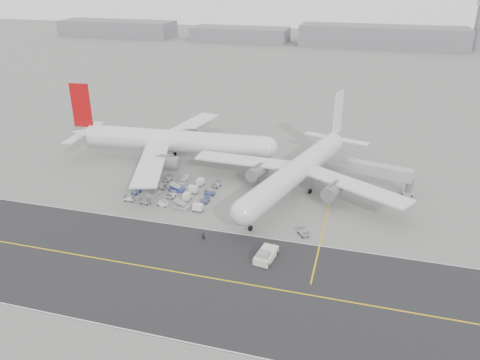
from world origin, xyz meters
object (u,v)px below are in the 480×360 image
(airliner_a, at_px, (171,140))
(jet_bridge, at_px, (381,172))
(pushback_tug, at_px, (266,255))
(control_tower, at_px, (480,24))
(ground_crew_a, at_px, (204,236))
(airliner_b, at_px, (298,170))

(airliner_a, height_order, jet_bridge, airliner_a)
(pushback_tug, distance_m, jet_bridge, 43.40)
(control_tower, height_order, jet_bridge, control_tower)
(control_tower, xyz_separation_m, ground_crew_a, (-92.88, -271.37, -15.33))
(airliner_a, bearing_deg, airliner_b, -108.87)
(airliner_b, bearing_deg, ground_crew_a, -101.25)
(pushback_tug, height_order, jet_bridge, jet_bridge)
(control_tower, relative_size, airliner_b, 0.56)
(airliner_b, height_order, jet_bridge, airliner_b)
(airliner_a, relative_size, pushback_tug, 7.39)
(airliner_b, bearing_deg, jet_bridge, 36.13)
(airliner_b, xyz_separation_m, jet_bridge, (19.38, 7.03, -1.21))
(airliner_a, xyz_separation_m, pushback_tug, (36.81, -41.21, -5.08))
(airliner_b, bearing_deg, control_tower, 88.35)
(control_tower, height_order, pushback_tug, control_tower)
(jet_bridge, xyz_separation_m, ground_crew_a, (-33.86, -34.90, -3.51))
(airliner_b, distance_m, ground_crew_a, 31.76)
(airliner_a, xyz_separation_m, ground_crew_a, (23.18, -37.88, -5.11))
(airliner_a, bearing_deg, control_tower, -30.42)
(control_tower, height_order, airliner_b, control_tower)
(jet_bridge, bearing_deg, control_tower, 89.18)
(control_tower, xyz_separation_m, jet_bridge, (-59.02, -236.47, -11.82))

